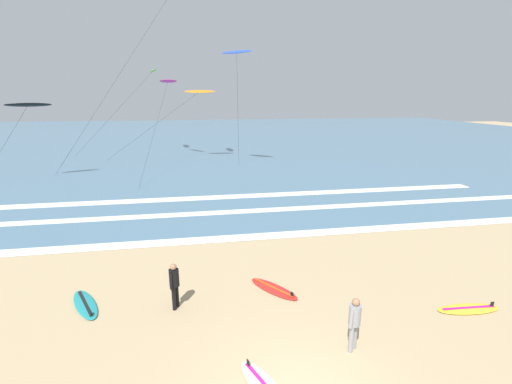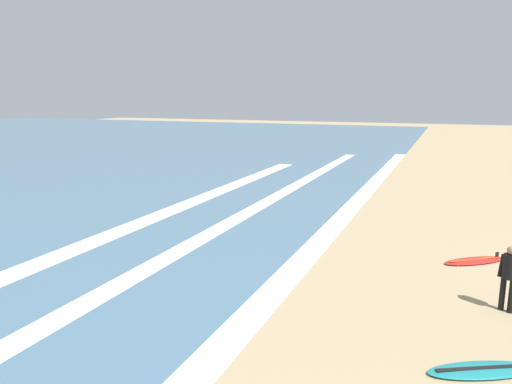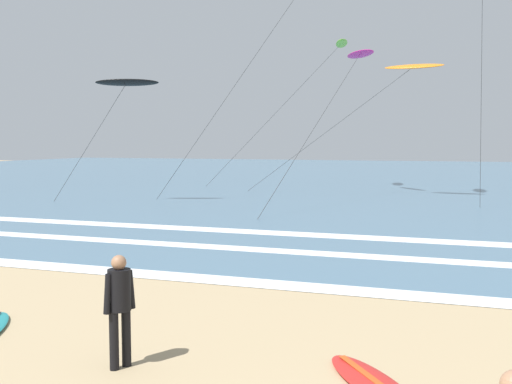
{
  "view_description": "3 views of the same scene",
  "coord_description": "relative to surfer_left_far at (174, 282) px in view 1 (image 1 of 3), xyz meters",
  "views": [
    {
      "loc": [
        -2.01,
        -5.95,
        6.76
      ],
      "look_at": [
        0.44,
        8.58,
        2.67
      ],
      "focal_mm": 24.28,
      "sensor_mm": 36.0,
      "label": 1
    },
    {
      "loc": [
        -14.81,
        5.86,
        4.98
      ],
      "look_at": [
        -1.71,
        11.24,
        2.12
      ],
      "focal_mm": 33.16,
      "sensor_mm": 36.0,
      "label": 2
    },
    {
      "loc": [
        1.63,
        -2.91,
        3.16
      ],
      "look_at": [
        -2.65,
        9.19,
        2.11
      ],
      "focal_mm": 43.15,
      "sensor_mm": 36.0,
      "label": 3
    }
  ],
  "objects": [
    {
      "name": "kite_lime_far_right",
      "position": [
        -3.83,
        33.21,
        8.56
      ],
      "size": [
        10.02,
        3.28,
        9.79
      ],
      "color": "#70C628",
      "rests_on": "ground"
    },
    {
      "name": "kite_blue_mid_center",
      "position": [
        4.75,
        22.69,
        9.57
      ],
      "size": [
        2.99,
        2.6,
        10.79
      ],
      "color": "blue",
      "rests_on": "ground"
    },
    {
      "name": "surfboard_left_pile",
      "position": [
        -3.0,
        0.64,
        -0.91
      ],
      "size": [
        1.52,
        2.14,
        0.25
      ],
      "color": "teal",
      "rests_on": "ground"
    },
    {
      "name": "wave_foam_shoreline",
      "position": [
        2.44,
        5.45,
        -0.94
      ],
      "size": [
        57.32,
        0.84,
        0.01
      ],
      "primitive_type": "cube",
      "color": "white",
      "rests_on": "ocean_surface"
    },
    {
      "name": "wave_foam_mid_break",
      "position": [
        4.14,
        9.46,
        -0.94
      ],
      "size": [
        49.98,
        0.78,
        0.01
      ],
      "primitive_type": "cube",
      "color": "white",
      "rests_on": "ocean_surface"
    },
    {
      "name": "wave_foam_outer_break",
      "position": [
        2.09,
        12.75,
        -0.94
      ],
      "size": [
        38.59,
        1.01,
        0.01
      ],
      "primitive_type": "cube",
      "color": "white",
      "rests_on": "ocean_surface"
    },
    {
      "name": "kite_black_high_right",
      "position": [
        -11.93,
        19.93,
        5.13
      ],
      "size": [
        5.94,
        1.77,
        6.33
      ],
      "color": "black",
      "rests_on": "ground"
    },
    {
      "name": "surfboard_right_spare",
      "position": [
        9.45,
        -1.72,
        -0.91
      ],
      "size": [
        2.13,
        0.73,
        0.25
      ],
      "color": "yellow",
      "rests_on": "ground"
    },
    {
      "name": "ocean_surface",
      "position": [
        2.95,
        50.05,
        -0.95
      ],
      "size": [
        140.0,
        90.0,
        0.01
      ],
      "primitive_type": "cube",
      "color": "slate",
      "rests_on": "ground"
    },
    {
      "name": "surfer_left_far",
      "position": [
        0.0,
        0.0,
        0.0
      ],
      "size": [
        0.32,
        0.5,
        1.6
      ],
      "color": "black",
      "rests_on": "ground"
    },
    {
      "name": "kite_orange_far_left",
      "position": [
        1.34,
        27.49,
        6.23
      ],
      "size": [
        11.99,
        2.42,
        7.45
      ],
      "color": "orange",
      "rests_on": "ground"
    },
    {
      "name": "kite_magenta_low_near",
      "position": [
        -1.92,
        29.43,
        7.29
      ],
      "size": [
        2.97,
        15.03,
        8.53
      ],
      "color": "#CC2384",
      "rests_on": "ground"
    },
    {
      "name": "surfer_mid_group",
      "position": [
        4.9,
        -2.81,
        0.0
      ],
      "size": [
        0.46,
        0.38,
        1.6
      ],
      "color": "gray",
      "rests_on": "ground"
    },
    {
      "name": "surfboard_near_water",
      "position": [
        3.43,
        0.54,
        -0.91
      ],
      "size": [
        1.76,
        2.03,
        0.25
      ],
      "color": "red",
      "rests_on": "ground"
    }
  ]
}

